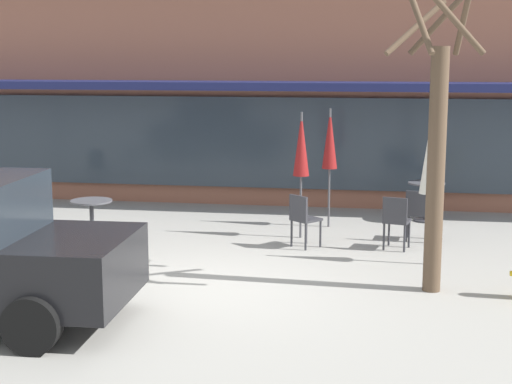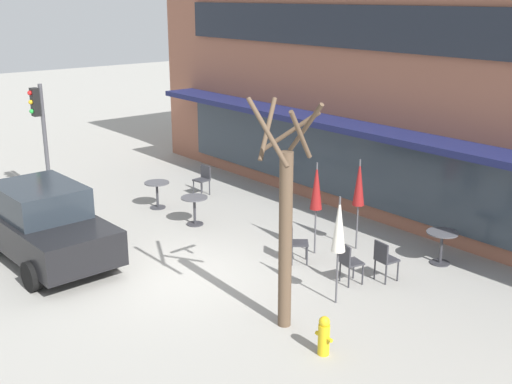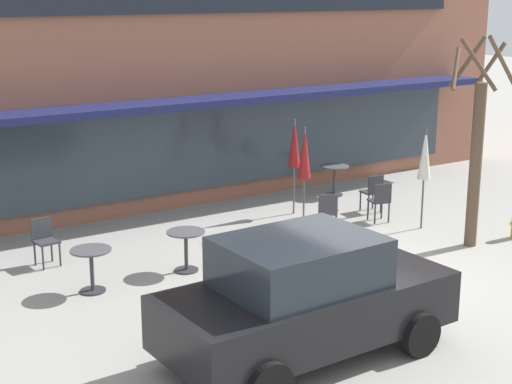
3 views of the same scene
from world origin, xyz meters
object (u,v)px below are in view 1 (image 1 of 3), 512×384
cafe_chair_0 (303,217)px  street_tree (436,146)px  cafe_chair_3 (23,193)px  cafe_chair_1 (418,211)px  cafe_table_near_wall (92,214)px  patio_umbrella_corner_open (301,145)px  cafe_table_by_tree (426,195)px  cafe_chair_2 (396,219)px  patio_umbrella_green_folded (429,159)px  patio_umbrella_cream_folded (330,140)px

cafe_chair_0 → street_tree: street_tree is taller
cafe_chair_3 → street_tree: (7.56, -3.49, 1.45)m
cafe_chair_0 → cafe_chair_1: size_ratio=1.00×
cafe_table_near_wall → patio_umbrella_corner_open: size_ratio=0.35×
patio_umbrella_corner_open → street_tree: (2.08, -2.83, 0.34)m
cafe_table_by_tree → cafe_chair_2: cafe_chair_2 is taller
patio_umbrella_corner_open → cafe_chair_3: patio_umbrella_corner_open is taller
cafe_chair_3 → patio_umbrella_green_folded: bearing=-15.7°
cafe_chair_1 → street_tree: (0.07, -2.89, 1.45)m
cafe_table_by_tree → cafe_chair_0: cafe_chair_0 is taller
patio_umbrella_cream_folded → street_tree: (1.65, -3.79, 0.34)m
patio_umbrella_corner_open → cafe_table_near_wall: bearing=-162.8°
cafe_table_near_wall → cafe_chair_0: size_ratio=0.85×
patio_umbrella_corner_open → cafe_chair_3: (-5.48, 0.66, -1.10)m
patio_umbrella_green_folded → cafe_chair_3: patio_umbrella_green_folded is taller
cafe_chair_0 → cafe_chair_1: (1.90, 0.77, 0.00)m
patio_umbrella_cream_folded → cafe_chair_3: (-5.90, -0.30, -1.10)m
cafe_table_by_tree → cafe_chair_1: 1.72m
cafe_chair_2 → patio_umbrella_corner_open: bearing=159.0°
patio_umbrella_corner_open → cafe_chair_3: 5.63m
cafe_table_near_wall → cafe_chair_1: size_ratio=0.85×
patio_umbrella_corner_open → street_tree: street_tree is taller
cafe_table_near_wall → patio_umbrella_green_folded: 5.63m
cafe_chair_2 → cafe_chair_1: bearing=61.2°
cafe_chair_1 → patio_umbrella_green_folded: bearing=-87.3°
cafe_table_by_tree → cafe_table_near_wall: bearing=-153.5°
patio_umbrella_green_folded → cafe_chair_0: patio_umbrella_green_folded is taller
patio_umbrella_cream_folded → cafe_chair_0: (-0.31, -1.68, -1.10)m
cafe_table_near_wall → street_tree: street_tree is taller
cafe_chair_2 → cafe_chair_0: bearing=-176.8°
cafe_table_by_tree → street_tree: bearing=-92.0°
cafe_chair_3 → street_tree: bearing=-24.8°
patio_umbrella_corner_open → cafe_chair_0: bearing=-81.1°
cafe_chair_0 → street_tree: (1.97, -2.12, 1.45)m
patio_umbrella_cream_folded → cafe_chair_2: bearing=-52.8°
patio_umbrella_green_folded → cafe_table_by_tree: bearing=87.3°
patio_umbrella_corner_open → cafe_chair_0: 1.32m
patio_umbrella_green_folded → street_tree: size_ratio=0.52×
cafe_chair_1 → cafe_chair_3: bearing=175.4°
cafe_chair_2 → patio_umbrella_cream_folded: bearing=127.2°
patio_umbrella_corner_open → street_tree: bearing=-53.7°
cafe_table_near_wall → cafe_table_by_tree: (5.65, 2.82, 0.00)m
cafe_table_near_wall → patio_umbrella_cream_folded: (3.85, 2.02, 1.11)m
patio_umbrella_cream_folded → patio_umbrella_corner_open: bearing=-113.7°
cafe_table_near_wall → patio_umbrella_green_folded: size_ratio=0.35×
patio_umbrella_corner_open → cafe_chair_2: patio_umbrella_corner_open is taller
patio_umbrella_cream_folded → patio_umbrella_corner_open: 1.06m
patio_umbrella_cream_folded → cafe_chair_3: 6.01m
patio_umbrella_corner_open → cafe_chair_0: patio_umbrella_corner_open is taller
cafe_table_by_tree → cafe_chair_0: (-2.12, -2.47, 0.01)m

